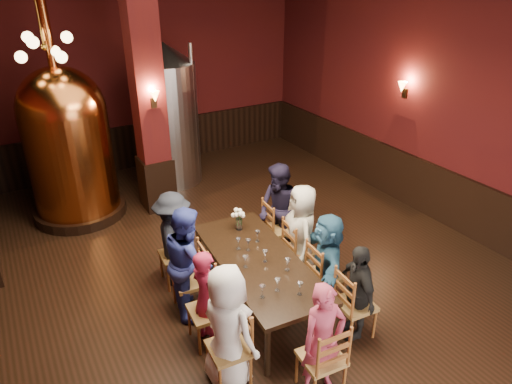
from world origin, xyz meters
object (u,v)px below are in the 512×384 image
person_1 (206,298)px  rose_vase (239,216)px  person_2 (188,261)px  dining_table (258,263)px  steel_vessel (169,115)px  copper_kettle (68,143)px  person_0 (228,327)px

person_1 → rose_vase: size_ratio=3.89×
person_2 → person_1: bearing=-172.2°
person_2 → dining_table: bearing=-103.4°
person_2 → rose_vase: (0.97, 0.41, 0.20)m
person_2 → steel_vessel: bearing=-5.4°
copper_kettle → person_0: bearing=-82.4°
person_0 → person_2: bearing=-21.6°
person_0 → person_2: person_2 is taller
person_0 → rose_vase: person_0 is taller
person_2 → copper_kettle: size_ratio=0.40×
person_0 → copper_kettle: copper_kettle is taller
person_1 → steel_vessel: steel_vessel is taller
dining_table → person_1: bearing=-158.8°
dining_table → person_0: (-0.93, -0.93, 0.07)m
person_2 → copper_kettle: bearing=24.6°
dining_table → person_0: bearing=-130.4°
rose_vase → steel_vessel: bearing=84.5°
person_1 → person_2: bearing=-15.4°
person_0 → person_1: person_0 is taller
copper_kettle → steel_vessel: copper_kettle is taller
steel_vessel → rose_vase: 3.72m
steel_vessel → person_2: bearing=-107.9°
person_1 → steel_vessel: (1.38, 4.74, 0.80)m
person_0 → copper_kettle: 4.94m
person_0 → steel_vessel: 5.63m
steel_vessel → rose_vase: bearing=-95.5°
person_0 → person_2: 1.33m
person_0 → person_1: 0.68m
dining_table → person_1: (-0.87, -0.26, -0.03)m
copper_kettle → steel_vessel: size_ratio=1.34×
dining_table → person_0: 1.31m
copper_kettle → steel_vessel: (2.07, 0.56, 0.04)m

